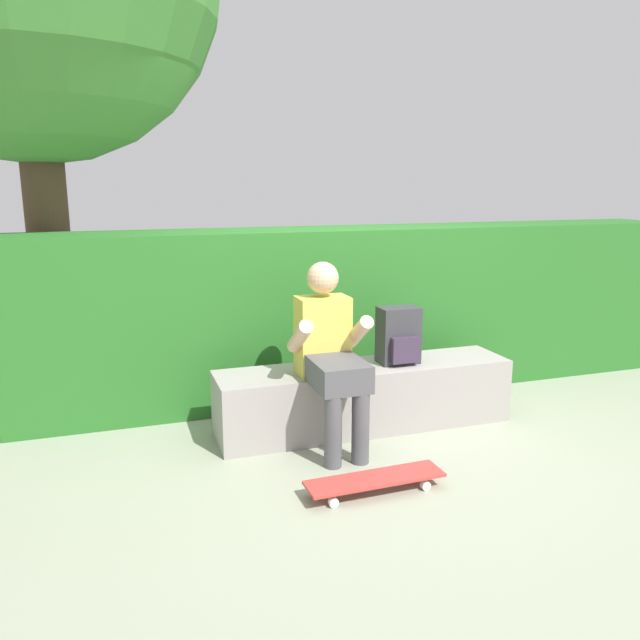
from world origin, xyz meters
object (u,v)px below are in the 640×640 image
object	(u,v)px
bench_main	(365,396)
skateboard_near_person	(375,480)
person_skater	(330,350)
backpack_on_bench	(399,336)

from	to	relation	value
bench_main	skateboard_near_person	distance (m)	0.98
person_skater	bench_main	bearing A→B (deg)	32.47
skateboard_near_person	backpack_on_bench	xyz separation A→B (m)	(0.56, 0.90, 0.57)
backpack_on_bench	person_skater	bearing A→B (deg)	-160.66
bench_main	person_skater	distance (m)	0.58
bench_main	skateboard_near_person	size ratio (longest dim) A/B	2.60
person_skater	backpack_on_bench	xyz separation A→B (m)	(0.59, 0.21, -0.00)
person_skater	backpack_on_bench	world-z (taller)	person_skater
bench_main	backpack_on_bench	world-z (taller)	backpack_on_bench
bench_main	person_skater	world-z (taller)	person_skater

